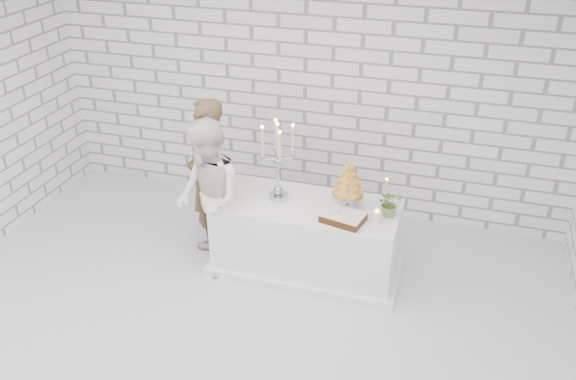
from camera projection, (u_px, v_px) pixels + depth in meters
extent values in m
cube|color=silver|center=(227.00, 336.00, 5.33)|extent=(6.00, 5.00, 0.01)
cube|color=white|center=(305.00, 85.00, 6.70)|extent=(6.00, 0.01, 3.00)
cube|color=white|center=(307.00, 236.00, 6.06)|extent=(1.80, 0.80, 0.75)
imported|color=#392C1C|center=(207.00, 174.00, 6.25)|extent=(0.41, 0.61, 1.67)
imported|color=white|center=(208.00, 199.00, 5.85)|extent=(0.96, 1.00, 1.62)
cube|color=black|center=(343.00, 217.00, 5.59)|extent=(0.43, 0.35, 0.08)
cylinder|color=white|center=(376.00, 217.00, 5.56)|extent=(0.09, 0.09, 0.12)
cylinder|color=beige|center=(386.00, 195.00, 5.72)|extent=(0.06, 0.06, 0.32)
imported|color=#437731|center=(390.00, 203.00, 5.63)|extent=(0.29, 0.27, 0.26)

